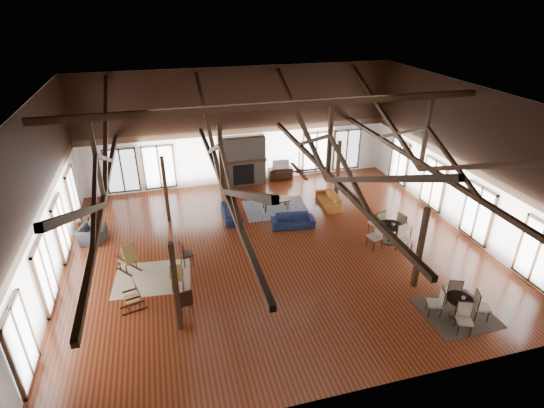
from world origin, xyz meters
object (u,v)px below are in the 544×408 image
object	(u,v)px
sofa_orange	(329,199)
cafe_table_near	(458,304)
coffee_table	(276,201)
cafe_table_far	(390,230)
sofa_navy_front	(293,221)
sofa_navy_left	(231,213)
tv_console	(280,174)
armchair	(92,234)

from	to	relation	value
sofa_orange	cafe_table_near	bearing A→B (deg)	9.63
coffee_table	cafe_table_far	size ratio (longest dim) A/B	0.61
sofa_navy_front	sofa_navy_left	xyz separation A→B (m)	(-2.45, 1.44, -0.00)
sofa_orange	sofa_navy_left	bearing A→B (deg)	-85.29
sofa_orange	coffee_table	distance (m)	2.61
sofa_navy_front	cafe_table_far	world-z (taller)	cafe_table_far
cafe_table_far	sofa_navy_front	bearing A→B (deg)	146.28
sofa_navy_left	tv_console	xyz separation A→B (m)	(3.38, 3.71, 0.05)
sofa_navy_front	coffee_table	world-z (taller)	sofa_navy_front
sofa_orange	tv_console	world-z (taller)	tv_console
cafe_table_near	cafe_table_far	size ratio (longest dim) A/B	0.86
coffee_table	tv_console	xyz separation A→B (m)	(1.21, 3.37, -0.12)
sofa_navy_left	armchair	bearing A→B (deg)	96.61
sofa_navy_left	armchair	world-z (taller)	armchair
sofa_navy_left	tv_console	distance (m)	5.02
sofa_navy_left	cafe_table_far	distance (m)	6.94
coffee_table	armchair	size ratio (longest dim) A/B	1.31
sofa_navy_left	cafe_table_near	size ratio (longest dim) A/B	0.99
coffee_table	armchair	bearing A→B (deg)	-179.46
armchair	sofa_orange	bearing A→B (deg)	-65.97
sofa_navy_front	cafe_table_near	distance (m)	7.55
armchair	sofa_navy_left	bearing A→B (deg)	-64.54
sofa_navy_front	sofa_orange	xyz separation A→B (m)	(2.31, 1.57, 0.01)
coffee_table	cafe_table_far	world-z (taller)	cafe_table_far
sofa_navy_left	tv_console	bearing A→B (deg)	-40.40
cafe_table_near	tv_console	size ratio (longest dim) A/B	1.48
armchair	cafe_table_far	size ratio (longest dim) A/B	0.47
sofa_navy_left	cafe_table_far	xyz separation A→B (m)	(5.86, -3.72, 0.29)
cafe_table_near	coffee_table	bearing A→B (deg)	112.30
cafe_table_near	armchair	bearing A→B (deg)	146.09
cafe_table_near	sofa_navy_front	bearing A→B (deg)	115.49
sofa_navy_left	cafe_table_near	world-z (taller)	cafe_table_near
sofa_navy_left	tv_console	size ratio (longest dim) A/B	1.47
cafe_table_far	armchair	bearing A→B (deg)	164.57
sofa_navy_left	sofa_orange	bearing A→B (deg)	-86.58
coffee_table	tv_console	distance (m)	3.58
armchair	tv_console	bearing A→B (deg)	-44.83
sofa_navy_left	sofa_orange	size ratio (longest dim) A/B	0.96
armchair	cafe_table_far	bearing A→B (deg)	-84.63
cafe_table_near	cafe_table_far	bearing A→B (deg)	88.05
tv_console	armchair	bearing A→B (deg)	-155.62
armchair	tv_console	distance (m)	10.16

